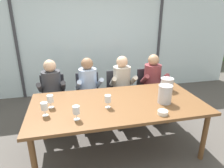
% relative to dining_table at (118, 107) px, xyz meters
% --- Properties ---
extents(ground, '(14.00, 14.00, 0.00)m').
position_rel_dining_table_xyz_m(ground, '(0.00, 1.00, -0.71)').
color(ground, '#4C4742').
extents(window_glass_panel, '(7.60, 0.03, 2.60)m').
position_rel_dining_table_xyz_m(window_glass_panel, '(0.00, 2.37, 0.59)').
color(window_glass_panel, silver).
rests_on(window_glass_panel, ground).
extents(window_mullion_left, '(0.06, 0.06, 2.60)m').
position_rel_dining_table_xyz_m(window_mullion_left, '(-1.71, 2.35, 0.59)').
color(window_mullion_left, '#38383D').
rests_on(window_mullion_left, ground).
extents(window_mullion_right, '(0.06, 0.06, 2.60)m').
position_rel_dining_table_xyz_m(window_mullion_right, '(1.71, 2.35, 0.59)').
color(window_mullion_right, '#38383D').
rests_on(window_mullion_right, ground).
extents(hillside_vineyard, '(13.60, 2.40, 2.19)m').
position_rel_dining_table_xyz_m(hillside_vineyard, '(0.00, 5.57, 0.39)').
color(hillside_vineyard, '#477A38').
rests_on(hillside_vineyard, ground).
extents(dining_table, '(2.40, 1.18, 0.77)m').
position_rel_dining_table_xyz_m(dining_table, '(0.00, 0.00, 0.00)').
color(dining_table, brown).
rests_on(dining_table, ground).
extents(chair_near_curtain, '(0.46, 0.46, 0.89)m').
position_rel_dining_table_xyz_m(chair_near_curtain, '(-0.95, 1.03, -0.18)').
color(chair_near_curtain, '#232328').
rests_on(chair_near_curtain, ground).
extents(chair_left_of_center, '(0.45, 0.45, 0.89)m').
position_rel_dining_table_xyz_m(chair_left_of_center, '(-0.31, 1.00, -0.18)').
color(chair_left_of_center, '#232328').
rests_on(chair_left_of_center, ground).
extents(chair_center, '(0.44, 0.44, 0.89)m').
position_rel_dining_table_xyz_m(chair_center, '(0.28, 1.02, -0.18)').
color(chair_center, '#232328').
rests_on(chair_center, ground).
extents(chair_right_of_center, '(0.48, 0.48, 0.89)m').
position_rel_dining_table_xyz_m(chair_right_of_center, '(0.91, 1.02, -0.18)').
color(chair_right_of_center, '#232328').
rests_on(chair_right_of_center, ground).
extents(person_charcoal_jacket, '(0.47, 0.62, 1.21)m').
position_rel_dining_table_xyz_m(person_charcoal_jacket, '(-0.93, 0.86, -0.01)').
color(person_charcoal_jacket, '#38383D').
rests_on(person_charcoal_jacket, ground).
extents(person_pale_blue_shirt, '(0.49, 0.63, 1.21)m').
position_rel_dining_table_xyz_m(person_pale_blue_shirt, '(-0.30, 0.86, -0.01)').
color(person_pale_blue_shirt, '#9EB2D1').
rests_on(person_pale_blue_shirt, ground).
extents(person_beige_jumper, '(0.47, 0.62, 1.21)m').
position_rel_dining_table_xyz_m(person_beige_jumper, '(0.32, 0.86, -0.01)').
color(person_beige_jumper, '#B7AD9E').
rests_on(person_beige_jumper, ground).
extents(person_maroon_top, '(0.48, 0.63, 1.21)m').
position_rel_dining_table_xyz_m(person_maroon_top, '(0.93, 0.86, -0.01)').
color(person_maroon_top, brown).
rests_on(person_maroon_top, ground).
extents(ice_bucket_primary, '(0.19, 0.19, 0.26)m').
position_rel_dining_table_xyz_m(ice_bucket_primary, '(0.64, -0.15, 0.20)').
color(ice_bucket_primary, '#B7B7BC').
rests_on(ice_bucket_primary, dining_table).
extents(ice_bucket_secondary, '(0.21, 0.21, 0.20)m').
position_rel_dining_table_xyz_m(ice_bucket_secondary, '(0.89, 0.27, 0.17)').
color(ice_bucket_secondary, '#B7B7BC').
rests_on(ice_bucket_secondary, dining_table).
extents(tasting_bowl, '(0.13, 0.13, 0.05)m').
position_rel_dining_table_xyz_m(tasting_bowl, '(0.46, -0.45, 0.09)').
color(tasting_bowl, silver).
rests_on(tasting_bowl, dining_table).
extents(wine_glass_by_left_taster, '(0.08, 0.08, 0.17)m').
position_rel_dining_table_xyz_m(wine_glass_by_left_taster, '(-0.90, 0.06, 0.18)').
color(wine_glass_by_left_taster, silver).
rests_on(wine_glass_by_left_taster, dining_table).
extents(wine_glass_near_bucket, '(0.08, 0.08, 0.17)m').
position_rel_dining_table_xyz_m(wine_glass_near_bucket, '(-0.59, -0.33, 0.19)').
color(wine_glass_near_bucket, silver).
rests_on(wine_glass_near_bucket, dining_table).
extents(wine_glass_center_pour, '(0.08, 0.08, 0.17)m').
position_rel_dining_table_xyz_m(wine_glass_center_pour, '(-0.96, -0.15, 0.18)').
color(wine_glass_center_pour, silver).
rests_on(wine_glass_center_pour, dining_table).
extents(wine_glass_by_right_taster, '(0.08, 0.08, 0.17)m').
position_rel_dining_table_xyz_m(wine_glass_by_right_taster, '(-0.16, -0.11, 0.18)').
color(wine_glass_by_right_taster, silver).
rests_on(wine_glass_by_right_taster, dining_table).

